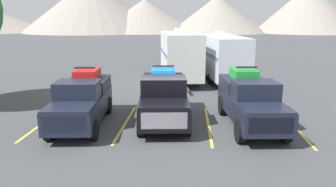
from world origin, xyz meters
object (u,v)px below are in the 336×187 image
object	(u,v)px
pickup_truck_c	(250,99)
camper_trailer_a	(180,54)
pickup_truck_a	(82,99)
pickup_truck_b	(163,96)
camper_trailer_b	(222,56)

from	to	relation	value
pickup_truck_c	camper_trailer_a	distance (m)	10.37
pickup_truck_a	pickup_truck_c	xyz separation A→B (m)	(7.52, 0.29, 0.04)
pickup_truck_a	pickup_truck_b	size ratio (longest dim) A/B	0.99
pickup_truck_a	pickup_truck_c	world-z (taller)	pickup_truck_c
pickup_truck_b	camper_trailer_b	xyz separation A→B (m)	(3.62, 9.78, 0.79)
pickup_truck_a	pickup_truck_c	distance (m)	7.53
pickup_truck_c	camper_trailer_b	size ratio (longest dim) A/B	0.65
camper_trailer_b	pickup_truck_b	bearing A→B (deg)	-110.34
pickup_truck_b	pickup_truck_c	world-z (taller)	pickup_truck_c
pickup_truck_c	camper_trailer_a	xyz separation A→B (m)	(-3.37, 9.77, 0.88)
pickup_truck_c	camper_trailer_a	bearing A→B (deg)	109.03
camper_trailer_a	camper_trailer_b	distance (m)	3.13
camper_trailer_a	pickup_truck_b	bearing A→B (deg)	-93.22
pickup_truck_a	camper_trailer_b	xyz separation A→B (m)	(7.25, 10.49, 0.81)
pickup_truck_b	pickup_truck_c	size ratio (longest dim) A/B	0.99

